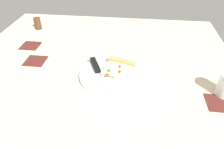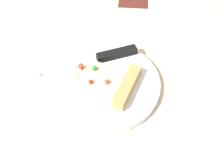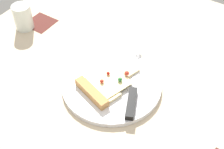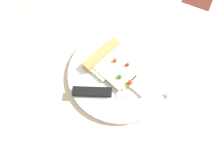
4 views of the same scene
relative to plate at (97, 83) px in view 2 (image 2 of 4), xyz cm
name	(u,v)px [view 2 (image 2 of 4)]	position (x,y,z in cm)	size (l,w,h in cm)	color
ground_plane	(110,68)	(-2.31, -7.41, -2.23)	(119.27, 119.27, 3.00)	#C6B293
plate	(97,83)	(0.00, 0.00, 0.00)	(28.12, 28.12, 1.46)	silver
pizza_slice	(108,82)	(-2.43, 0.75, 1.53)	(18.94, 13.79, 2.64)	beige
knife	(99,59)	(0.39, -6.77, 1.33)	(22.73, 11.80, 2.45)	silver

